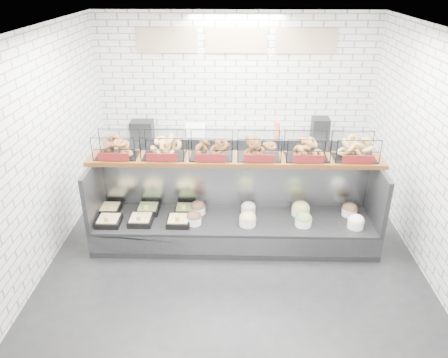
{
  "coord_description": "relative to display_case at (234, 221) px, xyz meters",
  "views": [
    {
      "loc": [
        -0.01,
        -5.07,
        3.64
      ],
      "look_at": [
        -0.15,
        0.45,
        0.95
      ],
      "focal_mm": 35.0,
      "sensor_mm": 36.0,
      "label": 1
    }
  ],
  "objects": [
    {
      "name": "display_case",
      "position": [
        0.0,
        0.0,
        0.0
      ],
      "size": [
        4.0,
        0.9,
        1.2
      ],
      "color": "black",
      "rests_on": "ground"
    },
    {
      "name": "ground",
      "position": [
        0.01,
        -0.34,
        -0.33
      ],
      "size": [
        5.5,
        5.5,
        0.0
      ],
      "primitive_type": "plane",
      "color": "black",
      "rests_on": "ground"
    },
    {
      "name": "prep_counter",
      "position": [
        -0.0,
        2.09,
        0.14
      ],
      "size": [
        4.0,
        0.6,
        1.2
      ],
      "color": "#93969B",
      "rests_on": "ground"
    },
    {
      "name": "room_shell",
      "position": [
        0.01,
        0.26,
        1.73
      ],
      "size": [
        5.02,
        5.51,
        3.01
      ],
      "color": "silver",
      "rests_on": "ground"
    },
    {
      "name": "bagel_shelf",
      "position": [
        0.01,
        0.17,
        1.06
      ],
      "size": [
        4.1,
        0.5,
        0.4
      ],
      "color": "#46240F",
      "rests_on": "display_case"
    }
  ]
}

